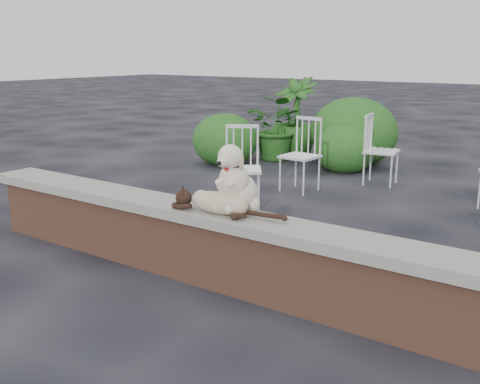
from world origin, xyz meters
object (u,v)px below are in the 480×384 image
Objects in this scene: dog at (239,176)px; potted_plant_a at (278,127)px; potted_plant_b at (295,117)px; chair_a at (242,168)px; chair_b at (300,155)px; chair_e at (382,150)px; cat at (218,201)px.

dog is 5.14m from potted_plant_a.
potted_plant_a is 0.80× the size of potted_plant_b.
dog is at bearing -91.26° from chair_a.
chair_b is 1.19m from chair_e.
chair_e is (0.85, 2.05, 0.00)m from chair_a.
chair_a is 0.87× the size of potted_plant_a.
chair_b is at bearing -58.80° from potted_plant_b.
potted_plant_b reaches higher than chair_a.
potted_plant_b is at bearing 52.04° from chair_e.
chair_e is 2.29m from potted_plant_b.
chair_a is 2.22m from chair_e.
chair_b is 0.70× the size of potted_plant_b.
cat is at bearing -67.62° from chair_b.
chair_b is (-0.97, 3.01, -0.20)m from cat.
potted_plant_b is at bearing 111.48° from cat.
dog reaches higher than chair_e.
potted_plant_a is at bearing 114.10° from cat.
chair_e is at bearing 92.85° from dog.
potted_plant_b reaches higher than dog.
chair_a is at bearing 121.76° from dog.
potted_plant_a reaches higher than chair_b.
potted_plant_b is at bearing 74.28° from chair_a.
chair_a is 3.03m from potted_plant_a.
potted_plant_b is at bearing 125.66° from chair_b.
cat is at bearing -63.69° from potted_plant_a.
potted_plant_b is (-2.32, 4.95, -0.17)m from dog.
chair_e is at bearing 57.50° from chair_b.
dog is 0.57× the size of chair_a.
potted_plant_a reaches higher than cat.
chair_a is (-1.11, 1.91, -0.20)m from cat.
cat is 5.57m from potted_plant_b.
cat is at bearing -66.31° from potted_plant_b.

